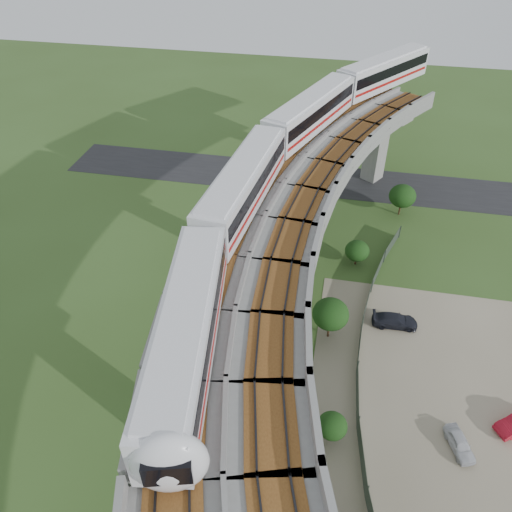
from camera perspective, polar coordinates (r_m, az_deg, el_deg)
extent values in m
plane|color=#375120|center=(41.52, -0.52, -11.48)|extent=(160.00, 160.00, 0.00)
cube|color=#7F745D|center=(40.77, 19.32, -15.88)|extent=(18.00, 26.00, 0.04)
cube|color=#232326|center=(64.76, 4.89, 8.90)|extent=(60.00, 8.00, 0.03)
cube|color=#99968E|center=(64.29, 13.56, 11.93)|extent=(2.86, 2.93, 8.40)
cube|color=#99968E|center=(62.38, 14.22, 15.86)|extent=(7.21, 5.74, 1.20)
cube|color=#99968E|center=(46.04, 3.17, 1.57)|extent=(2.35, 2.51, 8.40)
cube|color=#99968E|center=(43.34, 3.39, 6.66)|extent=(7.31, 3.58, 1.20)
cube|color=#99968E|center=(32.07, -2.87, -20.87)|extent=(2.35, 2.51, 8.40)
cube|color=#99968E|center=(28.05, -3.19, -15.84)|extent=(7.31, 3.58, 1.20)
cube|color=gray|center=(57.03, 11.37, 15.24)|extent=(16.42, 20.91, 0.80)
cube|color=gray|center=(58.56, 7.64, 17.20)|extent=(8.66, 17.08, 1.00)
cube|color=gray|center=(55.11, 15.53, 14.79)|extent=(8.66, 17.08, 1.00)
cube|color=brown|center=(57.78, 9.45, 16.26)|extent=(10.68, 18.08, 0.12)
cube|color=black|center=(57.73, 9.46, 16.37)|extent=(9.69, 17.59, 0.12)
cube|color=brown|center=(56.02, 13.46, 15.02)|extent=(10.68, 18.08, 0.12)
cube|color=black|center=(55.97, 13.48, 15.14)|extent=(9.69, 17.59, 0.12)
cube|color=gray|center=(41.75, 2.88, 6.95)|extent=(11.77, 20.03, 0.80)
cube|color=gray|center=(42.56, -2.67, 9.01)|extent=(3.22, 18.71, 1.00)
cube|color=gray|center=(40.45, 8.78, 6.88)|extent=(3.22, 18.71, 1.00)
cube|color=brown|center=(42.11, 0.02, 8.02)|extent=(5.44, 19.05, 0.12)
cube|color=black|center=(42.05, 0.02, 8.16)|extent=(4.35, 18.88, 0.12)
cube|color=brown|center=(41.03, 5.85, 6.92)|extent=(5.44, 19.05, 0.12)
cube|color=black|center=(40.97, 5.86, 7.07)|extent=(4.35, 18.88, 0.12)
cube|color=gray|center=(28.05, -3.05, -12.48)|extent=(11.77, 20.03, 0.80)
cube|color=gray|center=(28.04, -12.06, -10.78)|extent=(3.22, 18.71, 1.00)
cube|color=gray|center=(27.35, 6.08, -11.54)|extent=(3.22, 18.71, 1.00)
cube|color=brown|center=(27.96, -7.67, -11.65)|extent=(5.44, 19.05, 0.12)
cube|color=black|center=(27.87, -7.70, -11.49)|extent=(4.35, 18.88, 0.12)
cube|color=brown|center=(27.61, 1.57, -12.04)|extent=(5.44, 19.05, 0.12)
cube|color=black|center=(27.52, 1.57, -11.88)|extent=(4.35, 18.88, 0.12)
cube|color=silver|center=(26.82, -7.90, -8.74)|extent=(4.89, 15.23, 3.20)
cube|color=silver|center=(25.61, -8.23, -6.15)|extent=(4.24, 14.41, 0.22)
cube|color=black|center=(26.49, -7.99, -8.08)|extent=(4.86, 14.65, 1.15)
cube|color=#AD1411|center=(27.37, -7.77, -9.81)|extent=(4.86, 14.65, 0.30)
cube|color=black|center=(27.90, -7.64, -10.78)|extent=(3.76, 12.89, 0.28)
cube|color=silver|center=(38.67, -1.46, 8.08)|extent=(4.22, 15.20, 3.20)
cube|color=silver|center=(37.84, -1.50, 10.31)|extent=(3.61, 14.40, 0.22)
cube|color=black|center=(38.44, -1.47, 8.66)|extent=(4.22, 14.61, 1.15)
cube|color=#AD1411|center=(39.05, -1.44, 7.13)|extent=(4.22, 14.61, 0.30)
cube|color=black|center=(39.43, -1.42, 6.25)|extent=(3.20, 12.88, 0.28)
cube|color=silver|center=(51.69, 6.26, 15.99)|extent=(7.72, 15.01, 3.20)
cube|color=silver|center=(51.08, 6.40, 17.75)|extent=(6.96, 14.12, 0.22)
cube|color=black|center=(51.52, 6.30, 16.46)|extent=(7.57, 14.47, 1.15)
cube|color=#AD1411|center=(51.98, 6.20, 15.23)|extent=(7.57, 14.47, 0.30)
cube|color=black|center=(52.26, 6.15, 14.51)|extent=(6.20, 12.62, 0.28)
cube|color=silver|center=(64.62, 14.40, 19.70)|extent=(10.74, 13.88, 3.20)
cube|color=silver|center=(64.13, 14.65, 21.13)|extent=(9.87, 12.95, 0.22)
cube|color=black|center=(64.49, 14.47, 20.08)|extent=(10.45, 13.42, 1.15)
cube|color=#AD1411|center=(64.85, 14.29, 19.08)|extent=(10.45, 13.42, 0.30)
cube|color=black|center=(65.08, 14.19, 18.49)|extent=(8.81, 11.57, 0.28)
ellipsoid|color=silver|center=(22.44, -9.87, -22.15)|extent=(3.69, 2.63, 3.64)
cylinder|color=#2D382D|center=(55.44, 16.14, 2.68)|extent=(0.08, 0.08, 1.50)
cube|color=#2D382D|center=(53.45, 15.28, 1.38)|extent=(1.69, 4.77, 1.40)
cylinder|color=#2D382D|center=(51.49, 14.49, -0.05)|extent=(0.08, 0.08, 1.50)
cube|color=#2D382D|center=(49.56, 13.77, -1.65)|extent=(1.23, 4.91, 1.40)
cylinder|color=#2D382D|center=(47.67, 13.12, -3.40)|extent=(0.08, 0.08, 1.50)
cube|color=#2D382D|center=(45.82, 12.56, -5.34)|extent=(0.75, 4.99, 1.40)
cylinder|color=#2D382D|center=(44.03, 12.11, -7.47)|extent=(0.08, 0.08, 1.50)
cube|color=#2D382D|center=(42.31, 11.77, -9.80)|extent=(0.27, 5.04, 1.40)
cylinder|color=#2D382D|center=(40.67, 11.57, -12.35)|extent=(0.08, 0.08, 1.50)
cube|color=#2D382D|center=(39.13, 11.52, -15.13)|extent=(0.27, 5.04, 1.40)
cylinder|color=#2D382D|center=(37.70, 11.66, -18.13)|extent=(0.08, 0.08, 1.50)
cube|color=#2D382D|center=(36.40, 12.01, -21.37)|extent=(0.75, 4.99, 1.40)
cylinder|color=#2D382D|center=(35.25, 12.61, -24.82)|extent=(0.08, 0.08, 1.50)
cylinder|color=#382314|center=(59.24, 16.11, 5.22)|extent=(0.18, 0.18, 1.56)
ellipsoid|color=#173611|center=(58.38, 16.39, 6.60)|extent=(2.99, 2.99, 2.54)
cylinder|color=#382314|center=(50.83, 11.32, -0.47)|extent=(0.18, 0.18, 0.94)
ellipsoid|color=#173611|center=(50.10, 11.49, 0.59)|extent=(2.40, 2.40, 2.04)
cylinder|color=#382314|center=(42.82, 8.30, -8.27)|extent=(0.18, 0.18, 1.75)
ellipsoid|color=#173611|center=(41.55, 8.52, -6.58)|extent=(3.03, 3.03, 2.57)
cylinder|color=#382314|center=(37.11, 8.53, -19.60)|extent=(0.18, 0.18, 1.02)
ellipsoid|color=#173611|center=(36.16, 8.70, -18.64)|extent=(2.08, 2.08, 1.77)
imported|color=silver|center=(38.95, 22.26, -19.22)|extent=(2.17, 3.25, 1.03)
imported|color=black|center=(45.09, 15.59, -7.11)|extent=(3.98, 1.81, 1.13)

